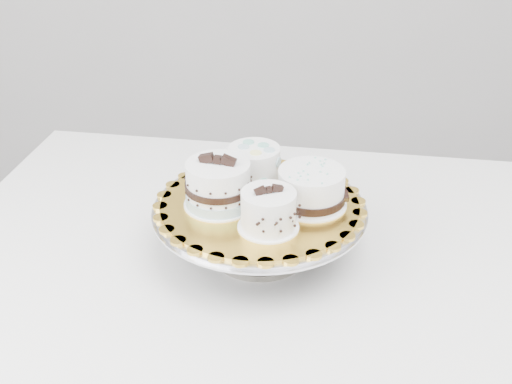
{
  "coord_description": "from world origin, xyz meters",
  "views": [
    {
      "loc": [
        0.02,
        -0.8,
        1.43
      ],
      "look_at": [
        0.06,
        0.15,
        0.88
      ],
      "focal_mm": 45.0,
      "sensor_mm": 36.0,
      "label": 1
    }
  ],
  "objects_px": {
    "cake_board": "(260,204)",
    "cake_banded": "(218,186)",
    "cake_ribbon": "(312,189)",
    "table": "(279,276)",
    "cake_stand": "(260,221)",
    "cake_swirl": "(268,211)",
    "cake_dots": "(254,165)"
  },
  "relations": [
    {
      "from": "cake_stand",
      "to": "cake_swirl",
      "type": "height_order",
      "value": "cake_swirl"
    },
    {
      "from": "table",
      "to": "cake_banded",
      "type": "relative_size",
      "value": 10.19
    },
    {
      "from": "cake_banded",
      "to": "cake_stand",
      "type": "bearing_deg",
      "value": 19.97
    },
    {
      "from": "cake_dots",
      "to": "cake_ribbon",
      "type": "xyz_separation_m",
      "value": [
        0.1,
        -0.08,
        -0.0
      ]
    },
    {
      "from": "cake_stand",
      "to": "cake_dots",
      "type": "height_order",
      "value": "cake_dots"
    },
    {
      "from": "cake_stand",
      "to": "cake_swirl",
      "type": "distance_m",
      "value": 0.11
    },
    {
      "from": "cake_stand",
      "to": "cake_swirl",
      "type": "bearing_deg",
      "value": -82.92
    },
    {
      "from": "cake_swirl",
      "to": "cake_banded",
      "type": "height_order",
      "value": "cake_banded"
    },
    {
      "from": "cake_board",
      "to": "cake_ribbon",
      "type": "distance_m",
      "value": 0.1
    },
    {
      "from": "cake_swirl",
      "to": "cake_ribbon",
      "type": "height_order",
      "value": "cake_swirl"
    },
    {
      "from": "cake_banded",
      "to": "cake_dots",
      "type": "bearing_deg",
      "value": 68.69
    },
    {
      "from": "cake_banded",
      "to": "cake_dots",
      "type": "xyz_separation_m",
      "value": [
        0.06,
        0.08,
        -0.0
      ]
    },
    {
      "from": "cake_board",
      "to": "cake_ribbon",
      "type": "xyz_separation_m",
      "value": [
        0.09,
        -0.01,
        0.03
      ]
    },
    {
      "from": "cake_swirl",
      "to": "cake_banded",
      "type": "bearing_deg",
      "value": 121.31
    },
    {
      "from": "cake_board",
      "to": "cake_banded",
      "type": "bearing_deg",
      "value": -178.4
    },
    {
      "from": "cake_ribbon",
      "to": "cake_board",
      "type": "bearing_deg",
      "value": 172.07
    },
    {
      "from": "cake_stand",
      "to": "cake_dots",
      "type": "relative_size",
      "value": 3.11
    },
    {
      "from": "cake_board",
      "to": "cake_ribbon",
      "type": "bearing_deg",
      "value": -5.41
    },
    {
      "from": "cake_board",
      "to": "table",
      "type": "bearing_deg",
      "value": 31.83
    },
    {
      "from": "table",
      "to": "cake_stand",
      "type": "distance_m",
      "value": 0.15
    },
    {
      "from": "cake_swirl",
      "to": "cake_banded",
      "type": "distance_m",
      "value": 0.11
    },
    {
      "from": "table",
      "to": "cake_board",
      "type": "xyz_separation_m",
      "value": [
        -0.04,
        -0.02,
        0.18
      ]
    },
    {
      "from": "cake_board",
      "to": "cake_swirl",
      "type": "relative_size",
      "value": 3.17
    },
    {
      "from": "cake_board",
      "to": "cake_dots",
      "type": "distance_m",
      "value": 0.09
    },
    {
      "from": "cake_board",
      "to": "cake_dots",
      "type": "height_order",
      "value": "cake_dots"
    },
    {
      "from": "cake_stand",
      "to": "cake_banded",
      "type": "distance_m",
      "value": 0.1
    },
    {
      "from": "cake_stand",
      "to": "cake_dots",
      "type": "xyz_separation_m",
      "value": [
        -0.01,
        0.08,
        0.07
      ]
    },
    {
      "from": "cake_dots",
      "to": "cake_ribbon",
      "type": "bearing_deg",
      "value": -21.72
    },
    {
      "from": "cake_swirl",
      "to": "cake_dots",
      "type": "relative_size",
      "value": 0.9
    },
    {
      "from": "table",
      "to": "cake_ribbon",
      "type": "xyz_separation_m",
      "value": [
        0.05,
        -0.03,
        0.21
      ]
    },
    {
      "from": "cake_stand",
      "to": "cake_ribbon",
      "type": "xyz_separation_m",
      "value": [
        0.09,
        -0.01,
        0.07
      ]
    },
    {
      "from": "cake_stand",
      "to": "cake_swirl",
      "type": "relative_size",
      "value": 3.45
    }
  ]
}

